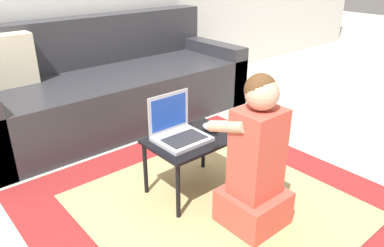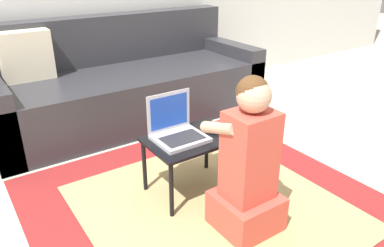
{
  "view_description": "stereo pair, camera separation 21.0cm",
  "coord_description": "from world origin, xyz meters",
  "px_view_note": "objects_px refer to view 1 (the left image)",
  "views": [
    {
      "loc": [
        -1.29,
        -1.34,
        1.26
      ],
      "look_at": [
        -0.04,
        0.12,
        0.4
      ],
      "focal_mm": 35.0,
      "sensor_mm": 36.0,
      "label": 1
    },
    {
      "loc": [
        -1.12,
        -1.47,
        1.26
      ],
      "look_at": [
        -0.04,
        0.12,
        0.4
      ],
      "focal_mm": 35.0,
      "sensor_mm": 36.0,
      "label": 2
    }
  ],
  "objects_px": {
    "laptop_desk": "(192,146)",
    "computer_mouse": "(211,127)",
    "laptop": "(179,132)",
    "person_seated": "(256,164)",
    "couch": "(111,87)"
  },
  "relations": [
    {
      "from": "computer_mouse",
      "to": "person_seated",
      "type": "xyz_separation_m",
      "value": [
        -0.1,
        -0.43,
        -0.02
      ]
    },
    {
      "from": "couch",
      "to": "person_seated",
      "type": "relative_size",
      "value": 2.77
    },
    {
      "from": "couch",
      "to": "computer_mouse",
      "type": "height_order",
      "value": "couch"
    },
    {
      "from": "person_seated",
      "to": "laptop",
      "type": "bearing_deg",
      "value": 103.19
    },
    {
      "from": "person_seated",
      "to": "laptop_desk",
      "type": "bearing_deg",
      "value": 96.28
    },
    {
      "from": "couch",
      "to": "laptop",
      "type": "xyz_separation_m",
      "value": [
        -0.25,
        -1.21,
        0.1
      ]
    },
    {
      "from": "laptop",
      "to": "person_seated",
      "type": "height_order",
      "value": "person_seated"
    },
    {
      "from": "laptop",
      "to": "person_seated",
      "type": "distance_m",
      "value": 0.47
    },
    {
      "from": "couch",
      "to": "computer_mouse",
      "type": "xyz_separation_m",
      "value": [
        -0.04,
        -1.24,
        0.08
      ]
    },
    {
      "from": "laptop",
      "to": "laptop_desk",
      "type": "bearing_deg",
      "value": -33.07
    },
    {
      "from": "couch",
      "to": "computer_mouse",
      "type": "bearing_deg",
      "value": -91.78
    },
    {
      "from": "laptop",
      "to": "couch",
      "type": "bearing_deg",
      "value": 78.35
    },
    {
      "from": "couch",
      "to": "person_seated",
      "type": "bearing_deg",
      "value": -94.88
    },
    {
      "from": "laptop_desk",
      "to": "laptop",
      "type": "xyz_separation_m",
      "value": [
        -0.06,
        0.04,
        0.09
      ]
    },
    {
      "from": "laptop_desk",
      "to": "computer_mouse",
      "type": "xyz_separation_m",
      "value": [
        0.15,
        0.01,
        0.06
      ]
    }
  ]
}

